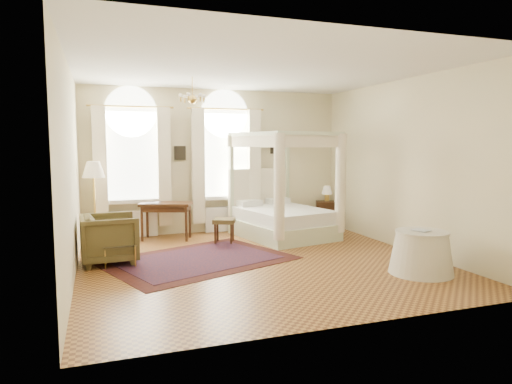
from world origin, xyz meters
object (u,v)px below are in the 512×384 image
at_px(writing_desk, 166,208).
at_px(armchair, 110,239).
at_px(canopy_bed, 284,214).
at_px(coffee_table, 120,246).
at_px(nightstand, 325,214).
at_px(stool, 224,223).
at_px(side_table, 421,253).
at_px(floor_lamp, 94,174).

distance_m(writing_desk, armchair, 2.06).
xyz_separation_m(canopy_bed, coffee_table, (-3.54, -1.34, -0.18)).
height_order(canopy_bed, nightstand, canopy_bed).
height_order(canopy_bed, coffee_table, canopy_bed).
bearing_deg(canopy_bed, coffee_table, -159.23).
bearing_deg(stool, canopy_bed, 5.65).
distance_m(nightstand, writing_desk, 3.98).
bearing_deg(nightstand, stool, -161.04).
bearing_deg(side_table, canopy_bed, 106.01).
height_order(stool, armchair, armchair).
xyz_separation_m(floor_lamp, side_table, (4.90, -3.81, -1.12)).
xyz_separation_m(armchair, floor_lamp, (-0.24, 1.51, 1.03)).
height_order(writing_desk, floor_lamp, floor_lamp).
distance_m(canopy_bed, stool, 1.41).
height_order(writing_desk, side_table, writing_desk).
bearing_deg(armchair, writing_desk, -39.15).
distance_m(nightstand, armchair, 5.50).
distance_m(canopy_bed, side_table, 3.51).
xyz_separation_m(armchair, side_table, (4.66, -2.30, -0.09)).
relative_size(stool, floor_lamp, 0.34).
height_order(writing_desk, stool, writing_desk).
height_order(armchair, coffee_table, armchair).
bearing_deg(stool, side_table, -53.79).
relative_size(writing_desk, side_table, 1.19).
bearing_deg(writing_desk, side_table, -48.88).
bearing_deg(stool, armchair, -158.05).
bearing_deg(writing_desk, floor_lamp, -174.13).
relative_size(nightstand, writing_desk, 0.53).
bearing_deg(side_table, coffee_table, 155.78).
xyz_separation_m(nightstand, side_table, (-0.50, -4.21, 0.02)).
distance_m(writing_desk, stool, 1.34).
height_order(writing_desk, armchair, armchair).
distance_m(canopy_bed, armchair, 3.84).
distance_m(coffee_table, floor_lamp, 2.14).
height_order(canopy_bed, writing_desk, canopy_bed).
relative_size(canopy_bed, writing_desk, 2.03).
distance_m(armchair, floor_lamp, 1.84).
relative_size(armchair, coffee_table, 1.65).
height_order(canopy_bed, stool, canopy_bed).
distance_m(canopy_bed, coffee_table, 3.79).
bearing_deg(stool, nightstand, 18.96).
bearing_deg(canopy_bed, armchair, -163.94).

